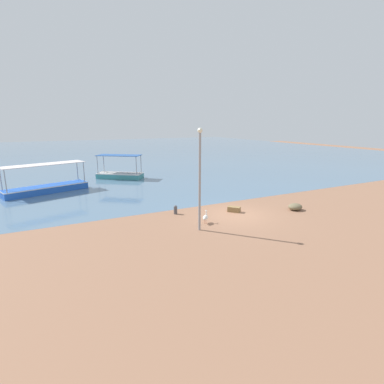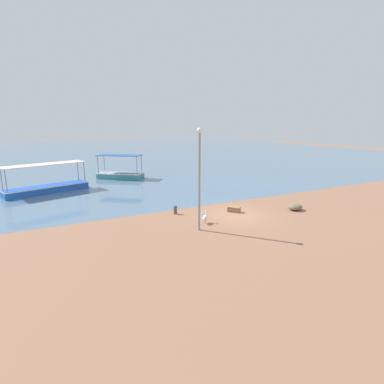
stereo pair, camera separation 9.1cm
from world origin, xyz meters
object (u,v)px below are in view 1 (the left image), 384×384
Objects in this scene: pelican at (205,217)px; net_pile at (295,207)px; lamp_post at (200,174)px; fishing_boat_near_right at (120,174)px; fishing_boat_far_right at (46,187)px; cargo_crate at (234,209)px; mooring_bollard at (175,209)px.

pelican is 7.08m from net_pile.
lamp_post is at bearing -135.94° from pelican.
fishing_boat_far_right is (-7.46, -3.90, 0.00)m from fishing_boat_near_right.
lamp_post is at bearing -151.94° from cargo_crate.
fishing_boat_near_right is at bearing 93.17° from pelican.
lamp_post reaches higher than cargo_crate.
fishing_boat_near_right is 6.32× the size of pelican.
fishing_boat_near_right is 0.71× the size of fishing_boat_far_right.
fishing_boat_near_right is at bearing 90.39° from mooring_bollard.
fishing_boat_far_right is at bearing 138.00° from net_pile.
net_pile is 1.21× the size of cargo_crate.
lamp_post is 5.32m from cargo_crate.
cargo_crate is at bearing 158.81° from net_pile.
fishing_boat_near_right reaches higher than pelican.
net_pile is (8.03, -17.86, -0.26)m from fishing_boat_near_right.
fishing_boat_near_right is 5.96× the size of cargo_crate.
mooring_bollard is 0.59× the size of net_pile.
mooring_bollard is 0.72× the size of cargo_crate.
lamp_post is 4.52m from mooring_bollard.
net_pile is 4.41m from cargo_crate.
lamp_post reaches higher than fishing_boat_far_right.
lamp_post is at bearing -90.31° from mooring_bollard.
cargo_crate is (3.82, -1.39, -0.14)m from mooring_bollard.
fishing_boat_far_right is at bearing -152.39° from fishing_boat_near_right.
lamp_post is at bearing -176.74° from net_pile.
net_pile reaches higher than cargo_crate.
fishing_boat_far_right is at bearing 124.60° from mooring_bollard.
lamp_post is (-0.88, -0.86, 2.88)m from pelican.
fishing_boat_far_right is 16.49m from lamp_post.
fishing_boat_near_right is 8.42m from fishing_boat_far_right.
fishing_boat_far_right is 20.85m from net_pile.
fishing_boat_near_right reaches higher than cargo_crate.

